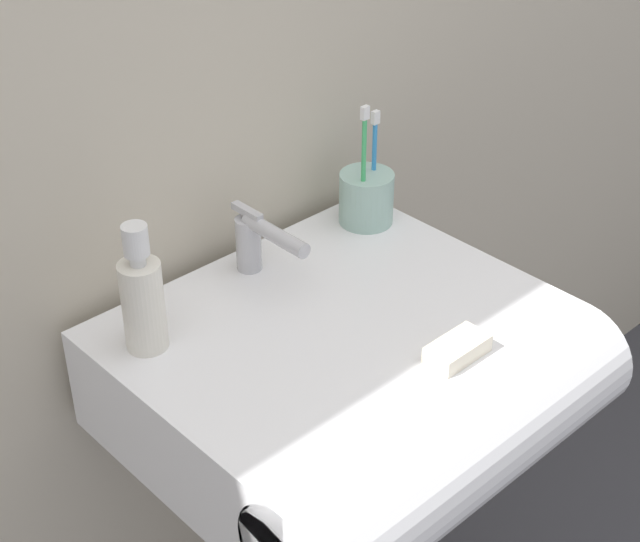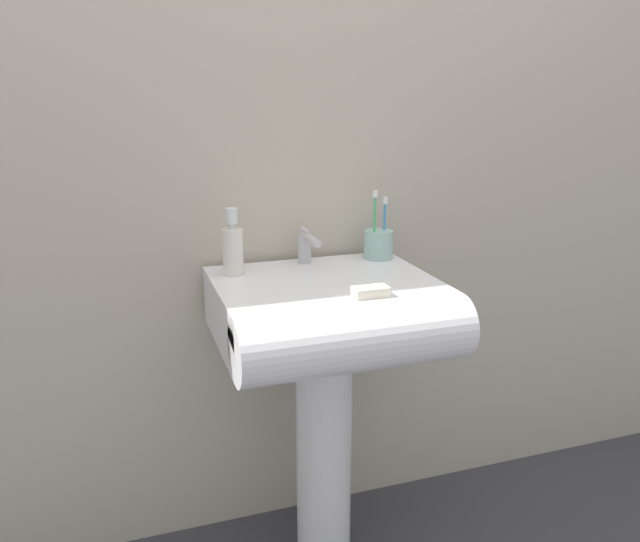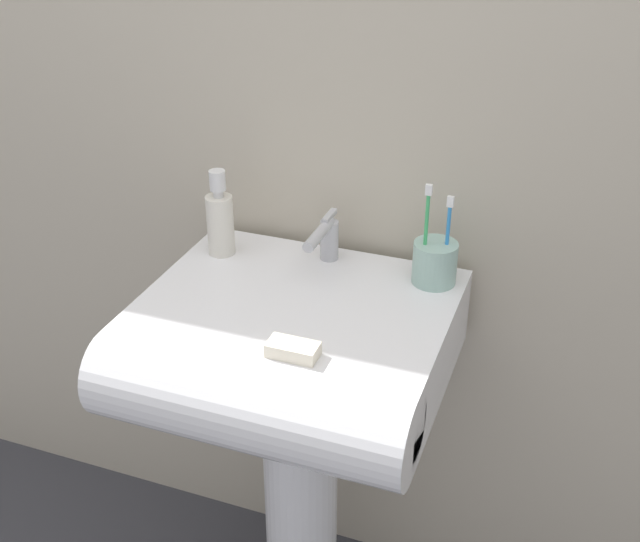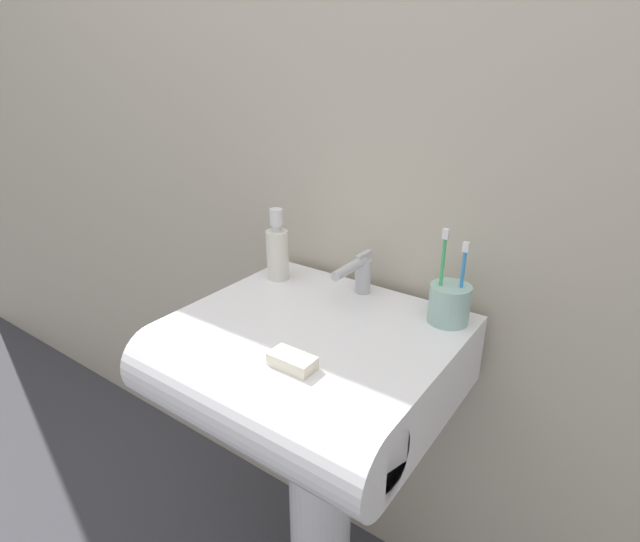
{
  "view_description": "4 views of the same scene",
  "coord_description": "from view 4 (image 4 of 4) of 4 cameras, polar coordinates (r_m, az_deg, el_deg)",
  "views": [
    {
      "loc": [
        -0.73,
        -0.76,
        1.6
      ],
      "look_at": [
        -0.04,
        -0.02,
        0.95
      ],
      "focal_mm": 55.0,
      "sensor_mm": 36.0,
      "label": 1
    },
    {
      "loc": [
        -0.5,
        -1.45,
        1.31
      ],
      "look_at": [
        -0.01,
        -0.01,
        0.87
      ],
      "focal_mm": 35.0,
      "sensor_mm": 36.0,
      "label": 2
    },
    {
      "loc": [
        0.47,
        -1.16,
        1.6
      ],
      "look_at": [
        0.04,
        0.01,
        0.91
      ],
      "focal_mm": 45.0,
      "sensor_mm": 36.0,
      "label": 3
    },
    {
      "loc": [
        0.53,
        -0.74,
        1.34
      ],
      "look_at": [
        -0.01,
        0.01,
        0.95
      ],
      "focal_mm": 28.0,
      "sensor_mm": 36.0,
      "label": 4
    }
  ],
  "objects": [
    {
      "name": "bar_soap",
      "position": [
        0.89,
        -3.2,
        -10.24
      ],
      "size": [
        0.08,
        0.04,
        0.02
      ],
      "primitive_type": "cube",
      "color": "silver",
      "rests_on": "sink_basin"
    },
    {
      "name": "toothbrush_cup",
      "position": [
        1.05,
        14.56,
        -3.53
      ],
      "size": [
        0.08,
        0.08,
        0.2
      ],
      "color": "#99BFB2",
      "rests_on": "sink_basin"
    },
    {
      "name": "faucet",
      "position": [
        1.13,
        4.65,
        -0.24
      ],
      "size": [
        0.04,
        0.15,
        0.1
      ],
      "color": "#B7B7BC",
      "rests_on": "sink_basin"
    },
    {
      "name": "wall_back",
      "position": [
        1.15,
        7.98,
        15.6
      ],
      "size": [
        5.0,
        0.05,
        2.4
      ],
      "primitive_type": "cube",
      "color": "#B7AD99",
      "rests_on": "ground"
    },
    {
      "name": "sink_pedestal",
      "position": [
        1.35,
        0.04,
        -24.57
      ],
      "size": [
        0.15,
        0.15,
        0.69
      ],
      "primitive_type": "cylinder",
      "color": "white",
      "rests_on": "ground"
    },
    {
      "name": "soap_bottle",
      "position": [
        1.21,
        -4.88,
        2.3
      ],
      "size": [
        0.05,
        0.05,
        0.18
      ],
      "color": "silver",
      "rests_on": "sink_basin"
    },
    {
      "name": "sink_basin",
      "position": [
        1.04,
        -1.82,
        -10.68
      ],
      "size": [
        0.56,
        0.51,
        0.16
      ],
      "color": "white",
      "rests_on": "sink_pedestal"
    }
  ]
}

